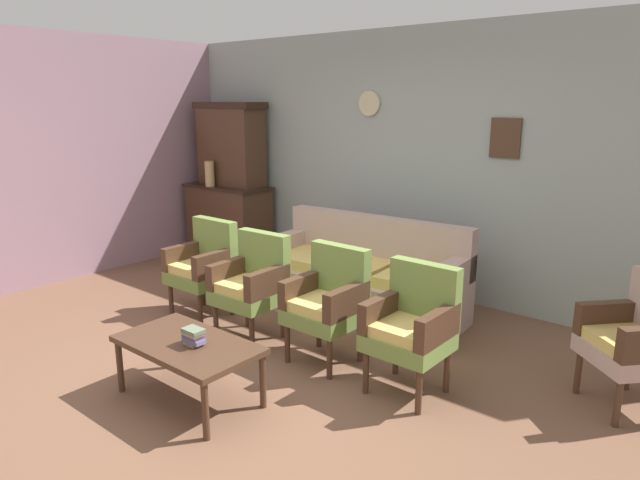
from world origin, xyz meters
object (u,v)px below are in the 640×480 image
floral_couch (362,281)px  armchair_row_middle (328,299)px  vase_on_cabinet (210,174)px  book_stack_on_table (193,336)px  wingback_chair_by_fireplace (637,337)px  side_cabinet (229,221)px  armchair_near_cabinet (412,324)px  armchair_by_doorway (204,264)px  coffee_table (188,348)px  armchair_near_couch_end (252,282)px

floral_couch → armchair_row_middle: 1.06m
vase_on_cabinet → armchair_row_middle: size_ratio=0.35×
floral_couch → armchair_row_middle: size_ratio=2.23×
book_stack_on_table → wingback_chair_by_fireplace: bearing=38.5°
floral_couch → side_cabinet: bearing=167.2°
vase_on_cabinet → armchair_near_cabinet: vase_on_cabinet is taller
wingback_chair_by_fireplace → armchair_by_doorway: bearing=-168.5°
side_cabinet → coffee_table: size_ratio=1.16×
floral_couch → coffee_table: floral_couch is taller
floral_couch → armchair_near_cabinet: 1.50m
vase_on_cabinet → wingback_chair_by_fireplace: bearing=-7.3°
armchair_near_couch_end → vase_on_cabinet: bearing=147.3°
vase_on_cabinet → armchair_near_couch_end: bearing=-32.7°
side_cabinet → armchair_by_doorway: (1.37, -1.53, 0.03)m
wingback_chair_by_fireplace → vase_on_cabinet: bearing=172.7°
wingback_chair_by_fireplace → book_stack_on_table: size_ratio=5.64×
side_cabinet → floral_couch: (2.50, -0.57, -0.14)m
vase_on_cabinet → book_stack_on_table: bearing=-41.9°
side_cabinet → book_stack_on_table: 3.69m
armchair_by_doorway → wingback_chair_by_fireplace: same height
coffee_table → book_stack_on_table: book_stack_on_table is taller
side_cabinet → armchair_near_couch_end: size_ratio=1.28×
armchair_near_couch_end → coffee_table: (0.42, -1.01, -0.12)m
armchair_near_cabinet → coffee_table: armchair_near_cabinet is taller
floral_couch → armchair_row_middle: (0.37, -0.98, 0.17)m
armchair_near_couch_end → book_stack_on_table: armchair_near_couch_end is taller
vase_on_cabinet → armchair_near_couch_end: size_ratio=0.35×
vase_on_cabinet → floral_couch: (2.62, -0.39, -0.76)m
wingback_chair_by_fireplace → side_cabinet: bearing=170.4°
armchair_near_couch_end → armchair_by_doorway: bearing=173.6°
armchair_by_doorway → armchair_row_middle: bearing=-0.7°
armchair_near_cabinet → wingback_chair_by_fireplace: bearing=30.6°
armchair_near_cabinet → wingback_chair_by_fireplace: 1.44m
vase_on_cabinet → armchair_row_middle: (3.00, -1.37, -0.59)m
side_cabinet → armchair_near_cabinet: (3.62, -1.55, 0.03)m
armchair_near_couch_end → armchair_row_middle: 0.77m
floral_couch → book_stack_on_table: 2.06m
wingback_chair_by_fireplace → armchair_row_middle: bearing=-159.9°
armchair_near_couch_end → coffee_table: size_ratio=0.90×
armchair_near_couch_end → coffee_table: bearing=-67.3°
floral_couch → armchair_row_middle: bearing=-69.1°
armchair_by_doorway → wingback_chair_by_fireplace: 3.56m
vase_on_cabinet → armchair_row_middle: vase_on_cabinet is taller
side_cabinet → wingback_chair_by_fireplace: 4.93m
vase_on_cabinet → armchair_near_cabinet: size_ratio=0.35×
wingback_chair_by_fireplace → book_stack_on_table: wingback_chair_by_fireplace is taller
coffee_table → book_stack_on_table: bearing=-0.9°
armchair_row_middle → coffee_table: armchair_row_middle is taller
armchair_row_middle → side_cabinet: bearing=151.7°
armchair_by_doorway → book_stack_on_table: (1.23, -1.09, -0.02)m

